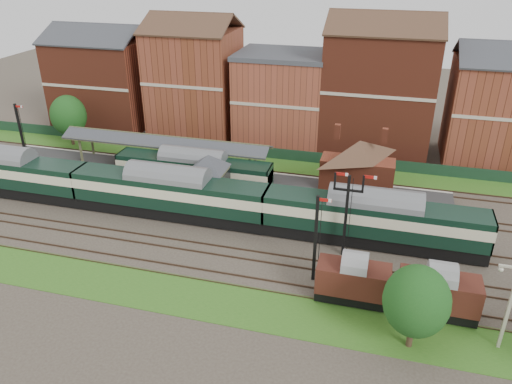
% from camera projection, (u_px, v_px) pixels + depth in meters
% --- Properties ---
extents(ground, '(160.00, 160.00, 0.00)m').
position_uv_depth(ground, '(227.00, 224.00, 51.00)').
color(ground, '#473D33').
rests_on(ground, ground).
extents(grass_back, '(90.00, 4.50, 0.06)m').
position_uv_depth(grass_back, '(266.00, 164.00, 64.80)').
color(grass_back, '#2D6619').
rests_on(grass_back, ground).
extents(grass_front, '(90.00, 5.00, 0.06)m').
position_uv_depth(grass_front, '(181.00, 295.00, 40.64)').
color(grass_front, '#2D6619').
rests_on(grass_front, ground).
extents(fence, '(90.00, 0.12, 1.50)m').
position_uv_depth(fence, '(269.00, 153.00, 66.20)').
color(fence, '#193823').
rests_on(fence, ground).
extents(platform, '(55.00, 3.40, 1.00)m').
position_uv_depth(platform, '(213.00, 176.00, 60.37)').
color(platform, '#2D2D2D').
rests_on(platform, ground).
extents(signal_box, '(5.40, 5.40, 6.00)m').
position_uv_depth(signal_box, '(209.00, 179.00, 53.08)').
color(signal_box, '#586B4C').
rests_on(signal_box, ground).
extents(brick_hut, '(3.20, 2.64, 2.94)m').
position_uv_depth(brick_hut, '(282.00, 205.00, 52.10)').
color(brick_hut, brown).
rests_on(brick_hut, ground).
extents(station_building, '(8.10, 8.10, 5.90)m').
position_uv_depth(station_building, '(358.00, 164.00, 54.83)').
color(station_building, brown).
rests_on(station_building, platform).
extents(canopy, '(26.00, 3.89, 4.08)m').
position_uv_depth(canopy, '(165.00, 139.00, 59.95)').
color(canopy, '#4F5233').
rests_on(canopy, platform).
extents(semaphore_bracket, '(3.60, 0.25, 8.18)m').
position_uv_depth(semaphore_bracket, '(347.00, 210.00, 43.95)').
color(semaphore_bracket, black).
rests_on(semaphore_bracket, ground).
extents(semaphore_platform_end, '(1.23, 0.25, 8.00)m').
position_uv_depth(semaphore_platform_end, '(21.00, 133.00, 63.09)').
color(semaphore_platform_end, black).
rests_on(semaphore_platform_end, ground).
extents(semaphore_siding, '(1.23, 0.25, 8.00)m').
position_uv_depth(semaphore_siding, '(316.00, 238.00, 40.75)').
color(semaphore_siding, black).
rests_on(semaphore_siding, ground).
extents(yard_lamp, '(2.60, 0.22, 7.00)m').
position_uv_depth(yard_lamp, '(510.00, 303.00, 33.66)').
color(yard_lamp, beige).
rests_on(yard_lamp, ground).
extents(town_backdrop, '(69.00, 10.00, 16.00)m').
position_uv_depth(town_backdrop, '(281.00, 93.00, 69.48)').
color(town_backdrop, brown).
rests_on(town_backdrop, ground).
extents(dmu_train, '(61.76, 3.24, 4.74)m').
position_uv_depth(dmu_train, '(169.00, 193.00, 51.23)').
color(dmu_train, black).
rests_on(dmu_train, ground).
extents(platform_railcar, '(18.15, 2.86, 4.18)m').
position_uv_depth(platform_railcar, '(194.00, 170.00, 56.96)').
color(platform_railcar, black).
rests_on(platform_railcar, ground).
extents(goods_van_a, '(5.70, 2.47, 3.46)m').
position_uv_depth(goods_van_a, '(353.00, 280.00, 39.20)').
color(goods_van_a, black).
rests_on(goods_van_a, ground).
extents(goods_van_b, '(5.92, 2.57, 3.59)m').
position_uv_depth(goods_van_b, '(438.00, 293.00, 37.67)').
color(goods_van_b, black).
rests_on(goods_van_b, ground).
extents(tree_far, '(4.54, 4.54, 6.62)m').
position_uv_depth(tree_far, '(416.00, 301.00, 33.76)').
color(tree_far, '#382619').
rests_on(tree_far, ground).
extents(tree_back, '(4.90, 4.90, 7.16)m').
position_uv_depth(tree_back, '(68.00, 115.00, 69.05)').
color(tree_back, '#382619').
rests_on(tree_back, ground).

